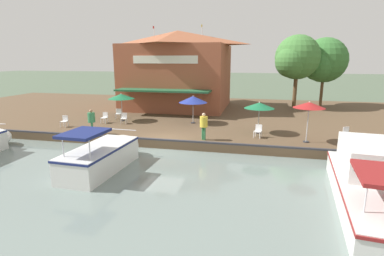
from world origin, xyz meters
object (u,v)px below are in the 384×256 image
Objects in this scene: cafe_chair_far_corner_seat at (347,133)px; cafe_chair_under_first_umbrella at (258,130)px; cafe_chair_back_row_seat at (65,121)px; patio_umbrella_mid_patio_right at (259,105)px; tree_upstream_bank at (296,58)px; motorboat_second_along at (105,154)px; motorboat_outer_channel at (373,179)px; patio_umbrella_mid_patio_left at (193,99)px; cafe_chair_mid_patio at (118,113)px; waterfront_restaurant at (178,69)px; tree_behind_restaurant at (323,61)px; patio_umbrella_back_row at (309,105)px; person_at_quay_edge at (91,119)px; person_mid_patio at (204,123)px; cafe_chair_facing_river at (124,118)px; patio_umbrella_far_corner at (121,96)px; cafe_chair_beside_entrance at (105,117)px.

cafe_chair_under_first_umbrella is (0.53, -5.51, 0.00)m from cafe_chair_far_corner_seat.
patio_umbrella_mid_patio_right is at bearing 94.77° from cafe_chair_back_row_seat.
tree_upstream_bank reaches higher than cafe_chair_under_first_umbrella.
tree_upstream_bank is (-19.30, 11.16, 4.91)m from motorboat_second_along.
tree_upstream_bank is at bearing -176.37° from motorboat_outer_channel.
patio_umbrella_mid_patio_left is 2.66× the size of cafe_chair_mid_patio.
cafe_chair_mid_patio is at bearing -24.68° from waterfront_restaurant.
cafe_chair_far_corner_seat is at bearing 9.34° from tree_upstream_bank.
cafe_chair_far_corner_seat is 1.00× the size of cafe_chair_under_first_umbrella.
waterfront_restaurant is at bearing -73.75° from tree_behind_restaurant.
waterfront_restaurant reaches higher than motorboat_second_along.
patio_umbrella_mid_patio_left is at bearing -43.79° from tree_behind_restaurant.
patio_umbrella_back_row is 3.01× the size of cafe_chair_under_first_umbrella.
motorboat_outer_channel is at bearing 34.62° from cafe_chair_under_first_umbrella.
cafe_chair_under_first_umbrella is 0.15× the size of motorboat_second_along.
cafe_chair_far_corner_seat and cafe_chair_back_row_seat have the same top height.
person_at_quay_edge reaches higher than cafe_chair_under_first_umbrella.
patio_umbrella_mid_patio_right is 1.28× the size of person_at_quay_edge.
person_mid_patio is at bearing 58.24° from cafe_chair_mid_patio.
motorboat_outer_channel reaches higher than cafe_chair_facing_river.
patio_umbrella_mid_patio_left reaches higher than cafe_chair_back_row_seat.
patio_umbrella_far_corner is 2.16m from cafe_chair_beside_entrance.
cafe_chair_facing_river is at bearing -95.49° from cafe_chair_far_corner_seat.
tree_upstream_bank is at bearing 138.99° from patio_umbrella_mid_patio_left.
patio_umbrella_mid_patio_left is at bearing 23.31° from waterfront_restaurant.
cafe_chair_mid_patio is 0.09× the size of motorboat_outer_channel.
tree_upstream_bank reaches higher than person_at_quay_edge.
cafe_chair_mid_patio is (-4.38, -14.79, -1.85)m from patio_umbrella_back_row.
cafe_chair_beside_entrance is at bearing -164.29° from person_at_quay_edge.
waterfront_restaurant is at bearing -135.72° from patio_umbrella_back_row.
person_mid_patio is at bearing 64.14° from cafe_chair_facing_river.
patio_umbrella_mid_patio_right reaches higher than cafe_chair_back_row_seat.
patio_umbrella_far_corner is at bearing 179.65° from person_at_quay_edge.
motorboat_outer_channel is (6.27, 1.75, -2.05)m from patio_umbrella_back_row.
cafe_chair_back_row_seat and cafe_chair_under_first_umbrella have the same top height.
cafe_chair_mid_patio is (-3.34, -17.37, 0.00)m from cafe_chair_far_corner_seat.
motorboat_second_along reaches higher than cafe_chair_far_corner_seat.
cafe_chair_under_first_umbrella is at bearing 37.15° from waterfront_restaurant.
cafe_chair_beside_entrance is 1.00× the size of cafe_chair_mid_patio.
cafe_chair_under_first_umbrella is 0.49× the size of person_mid_patio.
motorboat_second_along is (9.04, 3.35, -1.87)m from patio_umbrella_far_corner.
patio_umbrella_mid_patio_left is at bearing 104.62° from cafe_chair_facing_river.
cafe_chair_beside_entrance and cafe_chair_mid_patio have the same top height.
waterfront_restaurant is 12.78× the size of cafe_chair_facing_river.
cafe_chair_beside_entrance is 3.74m from person_at_quay_edge.
person_at_quay_edge is at bearing 64.16° from cafe_chair_back_row_seat.
person_at_quay_edge is 16.67m from motorboat_outer_channel.
cafe_chair_back_row_seat is 4.62m from cafe_chair_mid_patio.
motorboat_second_along is (6.01, 6.64, -0.29)m from cafe_chair_back_row_seat.
motorboat_outer_channel is (8.85, 15.17, -0.20)m from cafe_chair_facing_river.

